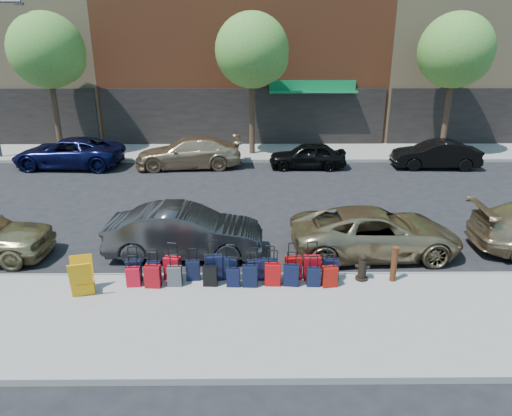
{
  "coord_description": "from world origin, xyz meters",
  "views": [
    {
      "loc": [
        0.5,
        -15.23,
        5.91
      ],
      "look_at": [
        0.62,
        -1.5,
        0.91
      ],
      "focal_mm": 32.0,
      "sensor_mm": 36.0,
      "label": 1
    }
  ],
  "objects_px": {
    "tree_center": "(255,53)",
    "car_far_2": "(307,156)",
    "car_far_3": "(435,155)",
    "car_near_1": "(185,232)",
    "car_far_1": "(189,153)",
    "tree_right": "(458,53)",
    "fire_hydrant": "(362,268)",
    "bollard": "(394,263)",
    "display_rack": "(82,277)",
    "suitcase_front_5": "(230,268)",
    "car_near_2": "(375,232)",
    "car_far_0": "(69,153)",
    "tree_left": "(50,53)"
  },
  "relations": [
    {
      "from": "suitcase_front_5",
      "to": "car_far_1",
      "type": "xyz_separation_m",
      "value": [
        -2.6,
        11.77,
        0.31
      ]
    },
    {
      "from": "car_far_0",
      "to": "car_far_3",
      "type": "height_order",
      "value": "car_far_0"
    },
    {
      "from": "car_near_2",
      "to": "car_far_1",
      "type": "relative_size",
      "value": 0.94
    },
    {
      "from": "bollard",
      "to": "display_rack",
      "type": "distance_m",
      "value": 7.72
    },
    {
      "from": "car_near_1",
      "to": "car_far_3",
      "type": "bearing_deg",
      "value": -46.99
    },
    {
      "from": "car_far_3",
      "to": "car_far_2",
      "type": "bearing_deg",
      "value": -87.94
    },
    {
      "from": "car_near_2",
      "to": "car_far_3",
      "type": "bearing_deg",
      "value": -31.79
    },
    {
      "from": "tree_center",
      "to": "suitcase_front_5",
      "type": "height_order",
      "value": "tree_center"
    },
    {
      "from": "suitcase_front_5",
      "to": "car_near_2",
      "type": "distance_m",
      "value": 4.54
    },
    {
      "from": "tree_right",
      "to": "fire_hydrant",
      "type": "bearing_deg",
      "value": -118.67
    },
    {
      "from": "bollard",
      "to": "car_near_2",
      "type": "distance_m",
      "value": 1.92
    },
    {
      "from": "car_far_3",
      "to": "car_far_1",
      "type": "bearing_deg",
      "value": -88.72
    },
    {
      "from": "tree_left",
      "to": "car_near_2",
      "type": "relative_size",
      "value": 1.48
    },
    {
      "from": "car_far_1",
      "to": "display_rack",
      "type": "bearing_deg",
      "value": -8.98
    },
    {
      "from": "car_near_2",
      "to": "car_far_2",
      "type": "distance_m",
      "value": 9.82
    },
    {
      "from": "car_near_1",
      "to": "tree_center",
      "type": "bearing_deg",
      "value": -8.19
    },
    {
      "from": "car_near_1",
      "to": "car_far_3",
      "type": "distance_m",
      "value": 14.77
    },
    {
      "from": "tree_right",
      "to": "car_far_3",
      "type": "bearing_deg",
      "value": -119.96
    },
    {
      "from": "car_far_3",
      "to": "car_near_1",
      "type": "bearing_deg",
      "value": -45.89
    },
    {
      "from": "car_far_0",
      "to": "fire_hydrant",
      "type": "bearing_deg",
      "value": 48.17
    },
    {
      "from": "suitcase_front_5",
      "to": "car_far_3",
      "type": "distance_m",
      "value": 15.03
    },
    {
      "from": "tree_center",
      "to": "tree_right",
      "type": "height_order",
      "value": "same"
    },
    {
      "from": "tree_center",
      "to": "car_near_2",
      "type": "xyz_separation_m",
      "value": [
        3.45,
        -12.47,
        -4.73
      ]
    },
    {
      "from": "bollard",
      "to": "car_far_3",
      "type": "distance_m",
      "value": 12.88
    },
    {
      "from": "car_near_1",
      "to": "display_rack",
      "type": "bearing_deg",
      "value": 140.06
    },
    {
      "from": "car_near_1",
      "to": "car_far_1",
      "type": "bearing_deg",
      "value": 8.15
    },
    {
      "from": "fire_hydrant",
      "to": "car_far_3",
      "type": "bearing_deg",
      "value": 77.36
    },
    {
      "from": "tree_right",
      "to": "bollard",
      "type": "height_order",
      "value": "tree_right"
    },
    {
      "from": "car_far_0",
      "to": "car_far_1",
      "type": "distance_m",
      "value": 5.98
    },
    {
      "from": "car_far_2",
      "to": "car_far_3",
      "type": "xyz_separation_m",
      "value": [
        6.33,
        -0.04,
        0.05
      ]
    },
    {
      "from": "bollard",
      "to": "car_near_1",
      "type": "distance_m",
      "value": 5.85
    },
    {
      "from": "bollard",
      "to": "display_rack",
      "type": "relative_size",
      "value": 1.01
    },
    {
      "from": "car_far_1",
      "to": "suitcase_front_5",
      "type": "bearing_deg",
      "value": 7.71
    },
    {
      "from": "tree_center",
      "to": "bollard",
      "type": "relative_size",
      "value": 7.73
    },
    {
      "from": "tree_center",
      "to": "car_far_2",
      "type": "distance_m",
      "value": 6.06
    },
    {
      "from": "car_near_2",
      "to": "car_far_0",
      "type": "distance_m",
      "value": 16.24
    },
    {
      "from": "tree_right",
      "to": "car_near_1",
      "type": "relative_size",
      "value": 1.62
    },
    {
      "from": "tree_right",
      "to": "car_far_2",
      "type": "height_order",
      "value": "tree_right"
    },
    {
      "from": "display_rack",
      "to": "car_far_0",
      "type": "distance_m",
      "value": 13.56
    },
    {
      "from": "car_far_0",
      "to": "car_far_3",
      "type": "bearing_deg",
      "value": 92.01
    },
    {
      "from": "display_rack",
      "to": "tree_left",
      "type": "bearing_deg",
      "value": 98.11
    },
    {
      "from": "fire_hydrant",
      "to": "car_far_2",
      "type": "relative_size",
      "value": 0.19
    },
    {
      "from": "car_near_1",
      "to": "car_far_1",
      "type": "height_order",
      "value": "car_far_1"
    },
    {
      "from": "car_near_2",
      "to": "suitcase_front_5",
      "type": "bearing_deg",
      "value": 110.77
    },
    {
      "from": "fire_hydrant",
      "to": "car_far_2",
      "type": "bearing_deg",
      "value": 106.13
    },
    {
      "from": "display_rack",
      "to": "car_far_2",
      "type": "bearing_deg",
      "value": 46.42
    },
    {
      "from": "bollard",
      "to": "car_near_2",
      "type": "xyz_separation_m",
      "value": [
        -0.0,
        1.92,
        0.05
      ]
    },
    {
      "from": "tree_left",
      "to": "bollard",
      "type": "xyz_separation_m",
      "value": [
        13.95,
        -14.39,
        -4.78
      ]
    },
    {
      "from": "fire_hydrant",
      "to": "car_far_0",
      "type": "distance_m",
      "value": 16.88
    },
    {
      "from": "tree_left",
      "to": "car_far_0",
      "type": "relative_size",
      "value": 1.37
    }
  ]
}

